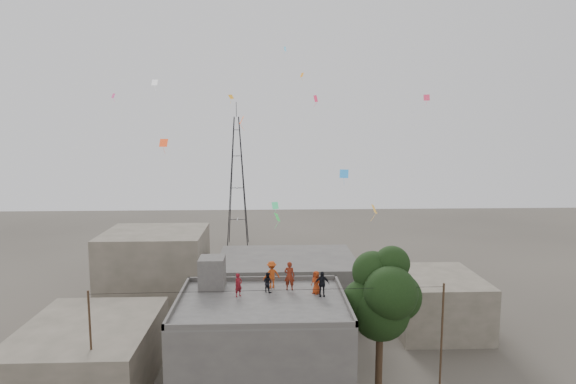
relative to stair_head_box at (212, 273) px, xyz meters
name	(u,v)px	position (x,y,z in m)	size (l,w,h in m)	color
main_building	(262,350)	(3.20, -2.60, -4.05)	(10.00, 8.00, 6.10)	#4F4C49
parapet	(262,299)	(3.20, -2.60, -0.85)	(10.00, 8.00, 0.30)	#4F4C49
stair_head_box	(212,273)	(0.00, 0.00, 0.00)	(1.60, 1.80, 2.00)	#4F4C49
neighbor_west	(89,355)	(-7.80, -0.60, -5.10)	(8.00, 10.00, 4.00)	#605A4C
neighbor_north	(287,285)	(5.20, 11.40, -4.60)	(12.00, 9.00, 5.00)	#4F4C49
neighbor_northwest	(156,269)	(-6.80, 13.40, -3.60)	(9.00, 8.00, 7.00)	#605A4C
neighbor_east	(435,302)	(17.20, 7.40, -4.90)	(7.00, 8.00, 4.40)	#605A4C
tree	(383,296)	(10.57, -2.00, -1.00)	(4.90, 4.60, 9.10)	black
utility_line	(270,347)	(3.70, -3.85, -3.27)	(20.12, 0.62, 7.40)	black
transmission_tower	(237,181)	(-0.80, 37.40, 1.97)	(2.97, 2.97, 20.01)	black
person_red_adult	(289,276)	(4.92, -0.58, -0.09)	(0.67, 0.44, 1.83)	maroon
person_orange_child	(316,282)	(6.54, -1.35, -0.28)	(0.70, 0.46, 1.44)	#AF3714
person_dark_child	(268,282)	(3.54, -0.94, -0.37)	(0.61, 0.48, 1.26)	black
person_dark_adult	(322,284)	(6.84, -1.84, -0.22)	(0.91, 0.38, 1.55)	black
person_orange_adult	(272,274)	(3.80, -0.12, -0.13)	(1.13, 0.65, 1.74)	#BB4515
person_red_child	(238,285)	(1.78, -1.68, -0.28)	(0.52, 0.34, 1.44)	maroon
kites	(279,137)	(4.40, 4.09, 8.57)	(22.64, 15.50, 12.94)	#F64819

